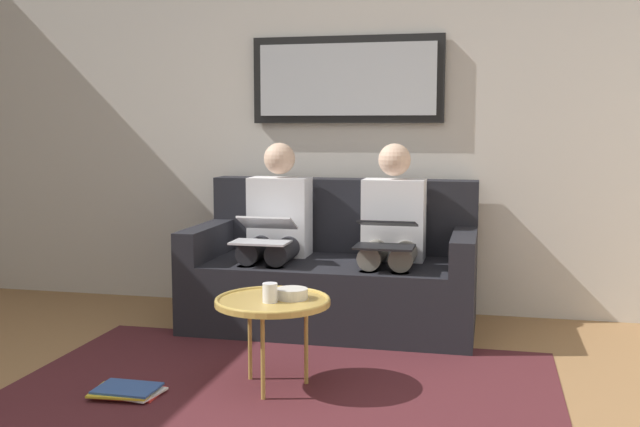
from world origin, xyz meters
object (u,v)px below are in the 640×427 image
laptop_black (386,234)px  coffee_table (273,303)px  magazine_stack (128,391)px  bowl (292,294)px  person_left (392,232)px  framed_mirror (347,80)px  cup (270,293)px  person_right (276,228)px  couch (335,275)px  laptop_silver (264,231)px

laptop_black → coffee_table: bearing=65.5°
magazine_stack → bowl: bearing=-157.9°
bowl → laptop_black: bearing=-110.6°
person_left → magazine_stack: person_left is taller
framed_mirror → person_left: size_ratio=1.12×
coffee_table → laptop_black: size_ratio=1.52×
cup → magazine_stack: 0.80m
coffee_table → person_right: 1.21m
person_left → laptop_black: size_ratio=3.16×
couch → coffee_table: size_ratio=3.19×
coffee_table → person_left: (-0.41, -1.15, 0.19)m
couch → laptop_silver: bearing=39.9°
bowl → magazine_stack: bearing=22.1°
cup → person_left: person_left is taller
coffee_table → magazine_stack: coffee_table is taller
couch → bowl: 1.19m
bowl → person_right: (0.40, -1.12, 0.15)m
couch → magazine_stack: couch is taller
framed_mirror → bowl: size_ratio=8.56×
laptop_black → laptop_silver: size_ratio=1.06×
bowl → person_right: bearing=-70.0°
person_right → magazine_stack: person_right is taller
coffee_table → person_left: 1.24m
cup → person_right: 1.25m
couch → coffee_table: bearing=87.8°
cup → magazine_stack: cup is taller
couch → bowl: bearing=91.9°
laptop_black → person_right: bearing=-18.4°
framed_mirror → laptop_black: framed_mirror is taller
person_left → framed_mirror: bearing=-51.3°
couch → person_left: bearing=169.5°
person_left → laptop_silver: bearing=18.0°
person_right → couch: bearing=-169.5°
bowl → laptop_black: laptop_black is taller
coffee_table → person_left: size_ratio=0.48×
bowl → magazine_stack: bowl is taller
framed_mirror → coffee_table: (0.05, 1.61, -1.13)m
couch → laptop_silver: couch is taller
couch → framed_mirror: framed_mirror is taller
laptop_black → magazine_stack: laptop_black is taller
cup → laptop_silver: bearing=-71.5°
framed_mirror → coffee_table: size_ratio=2.34×
bowl → magazine_stack: 0.88m
bowl → cup: bearing=47.2°
couch → cup: (0.04, 1.27, 0.16)m
coffee_table → magazine_stack: 0.78m
coffee_table → magazine_stack: size_ratio=1.69×
framed_mirror → person_left: bearing=128.7°
coffee_table → person_right: size_ratio=0.48×
couch → person_right: size_ratio=1.53×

